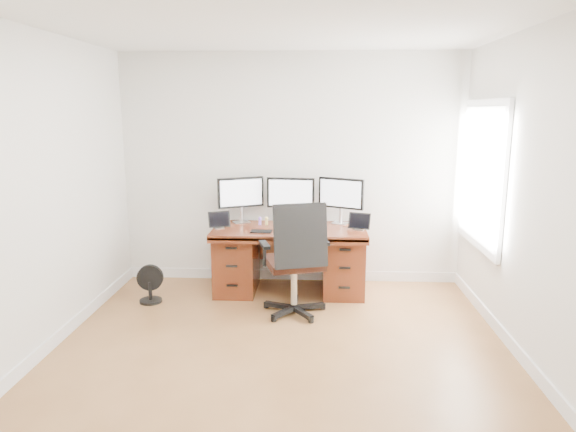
{
  "coord_description": "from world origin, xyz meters",
  "views": [
    {
      "loc": [
        0.28,
        -3.77,
        2.05
      ],
      "look_at": [
        0.0,
        1.5,
        0.95
      ],
      "focal_mm": 32.0,
      "sensor_mm": 36.0,
      "label": 1
    }
  ],
  "objects_px": {
    "floor_fan": "(150,285)",
    "office_chair": "(295,278)",
    "desk": "(290,257)",
    "keyboard": "(289,232)",
    "monitor_center": "(291,195)"
  },
  "relations": [
    {
      "from": "desk",
      "to": "keyboard",
      "type": "height_order",
      "value": "keyboard"
    },
    {
      "from": "office_chair",
      "to": "floor_fan",
      "type": "height_order",
      "value": "office_chair"
    },
    {
      "from": "office_chair",
      "to": "floor_fan",
      "type": "xyz_separation_m",
      "value": [
        -1.58,
        0.26,
        -0.19
      ]
    },
    {
      "from": "office_chair",
      "to": "monitor_center",
      "type": "distance_m",
      "value": 1.16
    },
    {
      "from": "desk",
      "to": "office_chair",
      "type": "height_order",
      "value": "office_chair"
    },
    {
      "from": "floor_fan",
      "to": "office_chair",
      "type": "bearing_deg",
      "value": -15.75
    },
    {
      "from": "desk",
      "to": "office_chair",
      "type": "relative_size",
      "value": 1.44
    },
    {
      "from": "keyboard",
      "to": "desk",
      "type": "bearing_deg",
      "value": 109.53
    },
    {
      "from": "desk",
      "to": "floor_fan",
      "type": "relative_size",
      "value": 4.13
    },
    {
      "from": "desk",
      "to": "keyboard",
      "type": "xyz_separation_m",
      "value": [
        0.0,
        -0.24,
        0.36
      ]
    },
    {
      "from": "floor_fan",
      "to": "monitor_center",
      "type": "bearing_deg",
      "value": 17.79
    },
    {
      "from": "monitor_center",
      "to": "floor_fan",
      "type": "bearing_deg",
      "value": -149.86
    },
    {
      "from": "office_chair",
      "to": "desk",
      "type": "bearing_deg",
      "value": 80.86
    },
    {
      "from": "desk",
      "to": "monitor_center",
      "type": "relative_size",
      "value": 3.09
    },
    {
      "from": "keyboard",
      "to": "floor_fan",
      "type": "bearing_deg",
      "value": -154.35
    }
  ]
}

